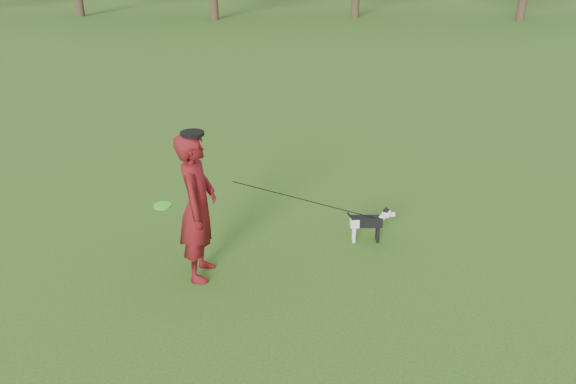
{
  "coord_description": "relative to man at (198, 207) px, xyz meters",
  "views": [
    {
      "loc": [
        -0.07,
        -7.22,
        4.29
      ],
      "look_at": [
        -0.02,
        0.07,
        0.95
      ],
      "focal_mm": 35.0,
      "sensor_mm": 36.0,
      "label": 1
    }
  ],
  "objects": [
    {
      "name": "man_held_items",
      "position": [
        1.52,
        0.42,
        -0.12
      ],
      "size": [
        3.11,
        1.11,
        1.69
      ],
      "color": "#3AE61D",
      "rests_on": "ground"
    },
    {
      "name": "ground",
      "position": [
        1.22,
        0.58,
        -1.03
      ],
      "size": [
        120.0,
        120.0,
        0.0
      ],
      "primitive_type": "plane",
      "color": "#285116",
      "rests_on": "ground"
    },
    {
      "name": "man",
      "position": [
        0.0,
        0.0,
        0.0
      ],
      "size": [
        0.54,
        0.78,
        2.07
      ],
      "primitive_type": "imported",
      "rotation": [
        0.0,
        0.0,
        1.51
      ],
      "color": "#520B0F",
      "rests_on": "ground"
    },
    {
      "name": "dog",
      "position": [
        2.45,
        0.92,
        -0.68
      ],
      "size": [
        0.75,
        0.15,
        0.57
      ],
      "color": "black",
      "rests_on": "ground"
    }
  ]
}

